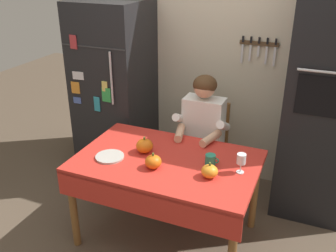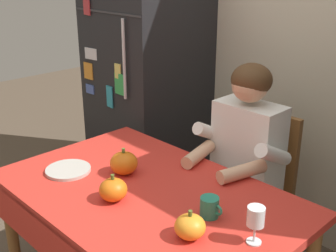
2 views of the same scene
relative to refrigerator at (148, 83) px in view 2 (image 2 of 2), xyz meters
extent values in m
cube|color=beige|center=(1.00, 0.39, 0.40)|extent=(3.70, 0.10, 2.60)
cube|color=black|center=(0.00, 0.00, 0.00)|extent=(0.68, 0.68, 1.80)
cylinder|color=silver|center=(0.19, -0.36, 0.25)|extent=(0.02, 0.02, 0.50)
cube|color=#333335|center=(0.00, -0.34, 0.52)|extent=(0.67, 0.01, 0.01)
cube|color=teal|center=(0.00, -0.35, -0.03)|extent=(0.07, 0.01, 0.15)
cube|color=#E5D666|center=(0.10, -0.35, 0.16)|extent=(0.06, 0.01, 0.10)
cube|color=green|center=(0.11, -0.35, 0.08)|extent=(0.10, 0.01, 0.14)
cube|color=silver|center=(-0.19, -0.35, 0.23)|extent=(0.11, 0.02, 0.08)
cube|color=#B73338|center=(-0.20, -0.35, 0.55)|extent=(0.08, 0.01, 0.13)
cube|color=#4C66B7|center=(-0.23, -0.35, -0.03)|extent=(0.08, 0.01, 0.06)
cube|color=orange|center=(-0.23, -0.35, 0.10)|extent=(0.09, 0.01, 0.12)
cylinder|color=brown|center=(0.31, -1.25, -0.55)|extent=(0.06, 0.06, 0.70)
cylinder|color=brown|center=(0.31, -0.47, -0.55)|extent=(0.06, 0.06, 0.70)
cube|color=red|center=(0.95, -0.86, -0.18)|extent=(1.40, 0.90, 0.04)
cube|color=brown|center=(1.04, -0.17, -0.47)|extent=(0.40, 0.40, 0.04)
cube|color=brown|center=(1.04, 0.01, -0.21)|extent=(0.36, 0.04, 0.48)
cylinder|color=brown|center=(0.87, -0.34, -0.69)|extent=(0.04, 0.04, 0.41)
cylinder|color=brown|center=(0.87, 0.00, -0.69)|extent=(0.04, 0.04, 0.41)
cylinder|color=brown|center=(1.21, 0.00, -0.69)|extent=(0.04, 0.04, 0.41)
cylinder|color=#38384C|center=(0.94, -0.49, -0.67)|extent=(0.09, 0.09, 0.38)
cube|color=#38384C|center=(0.95, -0.33, -0.40)|extent=(0.12, 0.40, 0.11)
cube|color=#38384C|center=(1.13, -0.33, -0.40)|extent=(0.12, 0.40, 0.11)
cube|color=white|center=(1.04, -0.21, -0.11)|extent=(0.36, 0.20, 0.48)
cylinder|color=white|center=(0.84, -0.28, -0.07)|extent=(0.07, 0.26, 0.18)
cylinder|color=white|center=(1.24, -0.28, -0.07)|extent=(0.07, 0.26, 0.18)
cylinder|color=#D8A884|center=(0.90, -0.45, -0.13)|extent=(0.13, 0.27, 0.07)
cylinder|color=#D8A884|center=(1.18, -0.45, -0.13)|extent=(0.13, 0.27, 0.07)
sphere|color=#D8A884|center=(1.04, -0.23, 0.24)|extent=(0.19, 0.19, 0.19)
ellipsoid|color=#472D19|center=(1.04, -0.22, 0.26)|extent=(0.21, 0.21, 0.17)
cylinder|color=#237F66|center=(1.29, -0.82, -0.12)|extent=(0.08, 0.08, 0.09)
torus|color=#237F66|center=(1.33, -0.82, -0.11)|extent=(0.05, 0.01, 0.05)
cylinder|color=white|center=(1.52, -0.83, -0.16)|extent=(0.06, 0.06, 0.01)
cylinder|color=white|center=(1.52, -0.83, -0.12)|extent=(0.01, 0.01, 0.07)
cylinder|color=white|center=(1.52, -0.83, -0.05)|extent=(0.07, 0.07, 0.07)
ellipsoid|color=orange|center=(0.91, -1.02, -0.11)|extent=(0.12, 0.12, 0.10)
cylinder|color=#4C6023|center=(0.91, -1.02, -0.05)|extent=(0.02, 0.02, 0.02)
ellipsoid|color=orange|center=(0.74, -0.82, -0.10)|extent=(0.14, 0.14, 0.11)
cylinder|color=#4C6023|center=(0.74, -0.82, -0.04)|extent=(0.02, 0.02, 0.02)
ellipsoid|color=orange|center=(1.33, -0.98, -0.11)|extent=(0.12, 0.12, 0.10)
cylinder|color=#4C6023|center=(1.33, -0.98, -0.05)|extent=(0.02, 0.02, 0.02)
cylinder|color=#B7B2A8|center=(0.53, -1.01, -0.15)|extent=(0.22, 0.22, 0.02)
camera|label=1|loc=(1.95, -3.21, 1.30)|focal=40.45mm
camera|label=2|loc=(2.27, -2.01, 0.83)|focal=46.50mm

